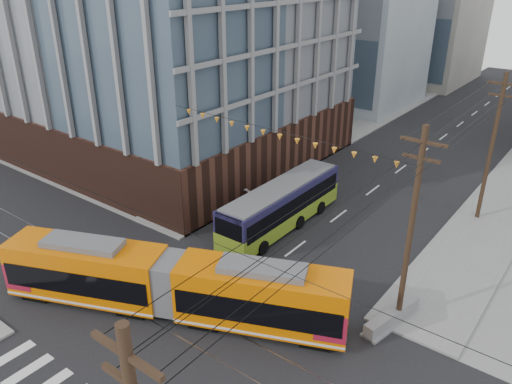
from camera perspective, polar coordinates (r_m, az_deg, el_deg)
ground at (r=25.74m, az=-13.84°, el=-19.26°), size 160.00×160.00×0.00m
office_building at (r=50.50m, az=-11.43°, el=20.54°), size 30.00×25.00×28.60m
bg_bldg_nw_near at (r=71.12m, az=10.34°, el=17.41°), size 18.00×16.00×18.00m
bg_bldg_nw_far at (r=88.12m, az=18.63°, el=18.58°), size 16.00×18.00×20.00m
streetcar at (r=27.71m, az=-9.69°, el=-10.31°), size 18.56×9.97×3.67m
city_bus at (r=36.01m, az=2.94°, el=-1.52°), size 2.58×11.88×3.37m
parked_car_silver at (r=37.51m, az=-0.14°, el=-1.93°), size 2.78×4.85×1.51m
parked_car_white at (r=40.14m, az=2.19°, el=-0.15°), size 3.48×5.29×1.43m
parked_car_grey at (r=45.51m, az=6.61°, el=2.65°), size 3.19×4.77×1.22m
jersey_barrier at (r=28.33m, az=15.28°, el=-13.62°), size 1.77×4.27×0.83m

